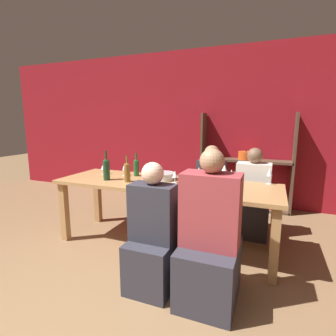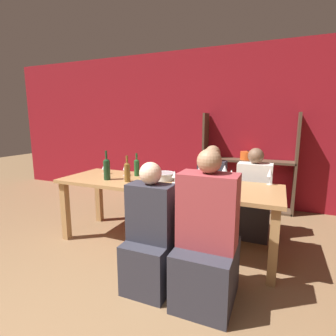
% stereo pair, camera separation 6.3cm
% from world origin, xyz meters
% --- Properties ---
extents(wall_back_red, '(8.80, 0.06, 2.70)m').
position_xyz_m(wall_back_red, '(0.00, 3.83, 1.35)').
color(wall_back_red, maroon).
rests_on(wall_back_red, ground_plane).
extents(shelf_unit, '(1.48, 0.30, 1.60)m').
position_xyz_m(shelf_unit, '(0.77, 3.63, 0.57)').
color(shelf_unit, '#4C3828').
rests_on(shelf_unit, ground_plane).
extents(dining_table, '(2.57, 0.82, 0.77)m').
position_xyz_m(dining_table, '(0.06, 1.87, 0.68)').
color(dining_table, '#AD7F4C').
rests_on(dining_table, ground_plane).
extents(mixing_bowl, '(0.28, 0.28, 0.09)m').
position_xyz_m(mixing_bowl, '(-0.01, 1.98, 0.82)').
color(mixing_bowl, '#B7BABC').
rests_on(mixing_bowl, dining_table).
extents(wine_bottle_green, '(0.07, 0.07, 0.29)m').
position_xyz_m(wine_bottle_green, '(-0.42, 2.05, 0.89)').
color(wine_bottle_green, '#1E4C23').
rests_on(wine_bottle_green, dining_table).
extents(wine_bottle_dark, '(0.08, 0.08, 0.35)m').
position_xyz_m(wine_bottle_dark, '(-0.63, 1.72, 0.91)').
color(wine_bottle_dark, '#19381E').
rests_on(wine_bottle_dark, dining_table).
extents(wine_bottle_amber, '(0.07, 0.07, 0.31)m').
position_xyz_m(wine_bottle_amber, '(-0.36, 1.73, 0.90)').
color(wine_bottle_amber, brown).
rests_on(wine_bottle_amber, dining_table).
extents(wine_glass_white_a, '(0.06, 0.06, 0.16)m').
position_xyz_m(wine_glass_white_a, '(-0.57, 2.02, 0.88)').
color(wine_glass_white_a, white).
rests_on(wine_glass_white_a, dining_table).
extents(wine_glass_white_b, '(0.06, 0.06, 0.19)m').
position_xyz_m(wine_glass_white_b, '(1.17, 2.22, 0.91)').
color(wine_glass_white_b, white).
rests_on(wine_glass_white_b, dining_table).
extents(wine_glass_white_c, '(0.08, 0.08, 0.19)m').
position_xyz_m(wine_glass_white_c, '(0.67, 2.20, 0.91)').
color(wine_glass_white_c, white).
rests_on(wine_glass_white_c, dining_table).
extents(wine_glass_red_a, '(0.07, 0.07, 0.15)m').
position_xyz_m(wine_glass_red_a, '(0.53, 1.92, 0.88)').
color(wine_glass_red_a, white).
rests_on(wine_glass_red_a, dining_table).
extents(wine_glass_empty_a, '(0.07, 0.07, 0.16)m').
position_xyz_m(wine_glass_empty_a, '(0.75, 1.90, 0.89)').
color(wine_glass_empty_a, white).
rests_on(wine_glass_empty_a, dining_table).
extents(wine_glass_red_b, '(0.08, 0.08, 0.15)m').
position_xyz_m(wine_glass_red_b, '(0.77, 2.13, 0.88)').
color(wine_glass_red_b, white).
rests_on(wine_glass_red_b, dining_table).
extents(wine_glass_empty_b, '(0.06, 0.06, 0.14)m').
position_xyz_m(wine_glass_empty_b, '(0.17, 1.88, 0.87)').
color(wine_glass_empty_b, white).
rests_on(wine_glass_empty_b, dining_table).
extents(wine_glass_white_d, '(0.08, 0.08, 0.15)m').
position_xyz_m(wine_glass_white_d, '(-0.87, 2.00, 0.87)').
color(wine_glass_white_d, white).
rests_on(wine_glass_white_d, dining_table).
extents(wine_glass_red_c, '(0.07, 0.07, 0.16)m').
position_xyz_m(wine_glass_red_c, '(0.38, 1.82, 0.89)').
color(wine_glass_red_c, white).
rests_on(wine_glass_red_c, dining_table).
extents(wine_glass_empty_c, '(0.07, 0.07, 0.15)m').
position_xyz_m(wine_glass_empty_c, '(0.38, 2.14, 0.88)').
color(wine_glass_empty_c, white).
rests_on(wine_glass_empty_c, dining_table).
extents(wine_glass_empty_d, '(0.08, 0.08, 0.15)m').
position_xyz_m(wine_glass_empty_d, '(0.57, 1.65, 0.88)').
color(wine_glass_empty_d, white).
rests_on(wine_glass_empty_d, dining_table).
extents(wine_glass_red_d, '(0.07, 0.07, 0.16)m').
position_xyz_m(wine_glass_red_d, '(-0.11, 1.81, 0.88)').
color(wine_glass_red_d, white).
rests_on(wine_glass_red_d, dining_table).
extents(cell_phone, '(0.15, 0.08, 0.01)m').
position_xyz_m(cell_phone, '(0.44, 1.71, 0.78)').
color(cell_phone, black).
rests_on(cell_phone, dining_table).
extents(person_near_a, '(0.46, 0.57, 1.27)m').
position_xyz_m(person_near_a, '(0.76, 1.11, 0.46)').
color(person_near_a, '#2D2D38').
rests_on(person_near_a, ground_plane).
extents(person_far_a, '(0.42, 0.53, 1.14)m').
position_xyz_m(person_far_a, '(0.98, 2.59, 0.41)').
color(person_far_a, '#2D2D38').
rests_on(person_far_a, ground_plane).
extents(person_near_b, '(0.39, 0.49, 1.14)m').
position_xyz_m(person_near_b, '(0.26, 1.10, 0.41)').
color(person_near_b, '#2D2D38').
rests_on(person_near_b, ground_plane).
extents(person_far_b, '(0.36, 0.45, 1.15)m').
position_xyz_m(person_far_b, '(0.44, 2.56, 0.43)').
color(person_far_b, '#2D2D38').
rests_on(person_far_b, ground_plane).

